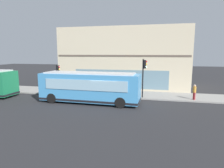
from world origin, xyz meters
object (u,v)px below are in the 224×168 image
Objects in this scene: city_bus_nearside at (89,87)px; fire_hydrant at (105,88)px; pedestrian_by_light_pole at (82,82)px; pedestrian_near_hydrant at (83,86)px; pedestrian_walking_along_curb at (194,91)px; pedestrian_near_building_entrance at (86,84)px; traffic_light_near_corner at (144,71)px; traffic_light_down_block at (58,73)px; newspaper_vending_box at (114,88)px.

fire_hydrant is (5.40, -0.15, -1.04)m from city_bus_nearside.
pedestrian_by_light_pole is at bearing 27.91° from city_bus_nearside.
pedestrian_walking_along_curb reaches higher than pedestrian_near_hydrant.
city_bus_nearside is at bearing -152.09° from pedestrian_by_light_pole.
pedestrian_near_building_entrance is (-0.89, -0.83, 0.01)m from pedestrian_by_light_pole.
traffic_light_near_corner reaches higher than traffic_light_down_block.
city_bus_nearside is 2.92× the size of traffic_light_down_block.
pedestrian_near_hydrant is 3.87m from newspaper_vending_box.
pedestrian_near_building_entrance is at bearing 80.83° from pedestrian_walking_along_curb.
pedestrian_near_hydrant is at bearing -82.97° from traffic_light_down_block.
newspaper_vending_box is (2.19, -6.40, -1.96)m from traffic_light_down_block.
pedestrian_by_light_pole reaches higher than pedestrian_walking_along_curb.
pedestrian_near_building_entrance reaches higher than pedestrian_by_light_pole.
pedestrian_near_hydrant is 0.97× the size of pedestrian_by_light_pole.
city_bus_nearside is 5.83m from traffic_light_down_block.
newspaper_vending_box is (-0.34, -1.27, 0.09)m from fire_hydrant.
pedestrian_walking_along_curb is 9.22m from newspaper_vending_box.
newspaper_vending_box is at bearing -15.74° from city_bus_nearside.
traffic_light_down_block is at bearing 59.94° from city_bus_nearside.
pedestrian_by_light_pole is 0.99× the size of pedestrian_near_building_entrance.
city_bus_nearside is 6.14× the size of pedestrian_near_building_entrance.
city_bus_nearside is 11.22× the size of newspaper_vending_box.
city_bus_nearside is at bearing 119.02° from traffic_light_near_corner.
traffic_light_down_block reaches higher than pedestrian_by_light_pole.
fire_hydrant is 10.54m from pedestrian_walking_along_curb.
pedestrian_walking_along_curb reaches higher than fire_hydrant.
pedestrian_by_light_pole is (3.10, -1.80, -1.48)m from traffic_light_down_block.
fire_hydrant is at bearing -99.76° from pedestrian_by_light_pole.
newspaper_vending_box is at bearing 59.90° from traffic_light_near_corner.
traffic_light_near_corner is at bearing -116.57° from fire_hydrant.
traffic_light_down_block reaches higher than newspaper_vending_box.
city_bus_nearside reaches higher than pedestrian_walking_along_curb.
traffic_light_near_corner is 2.56× the size of pedestrian_by_light_pole.
city_bus_nearside is 13.65× the size of fire_hydrant.
city_bus_nearside is at bearing 178.38° from fire_hydrant.
city_bus_nearside is 2.41× the size of traffic_light_near_corner.
pedestrian_near_hydrant is (-2.16, 2.11, 0.54)m from fire_hydrant.
traffic_light_down_block is at bearing 90.59° from pedestrian_walking_along_curb.
pedestrian_by_light_pole is at bearing 23.87° from pedestrian_near_hydrant.
traffic_light_near_corner is at bearing -60.98° from city_bus_nearside.
traffic_light_near_corner is 1.21× the size of traffic_light_down_block.
traffic_light_down_block reaches higher than pedestrian_walking_along_curb.
pedestrian_walking_along_curb is at bearing -88.35° from traffic_light_near_corner.
pedestrian_near_hydrant is (0.36, 7.15, -2.01)m from traffic_light_near_corner.
traffic_light_near_corner is 6.19m from fire_hydrant.
newspaper_vending_box is (1.82, -3.39, -0.45)m from pedestrian_near_hydrant.
traffic_light_down_block is at bearing 149.83° from pedestrian_by_light_pole.
fire_hydrant is at bearing 63.43° from traffic_light_near_corner.
pedestrian_near_building_entrance is at bearing 11.46° from pedestrian_near_hydrant.
traffic_light_near_corner is 2.64× the size of pedestrian_near_hydrant.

